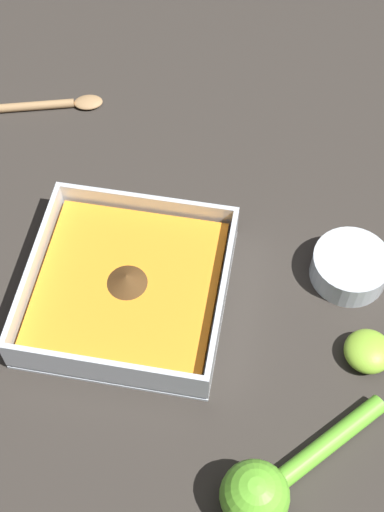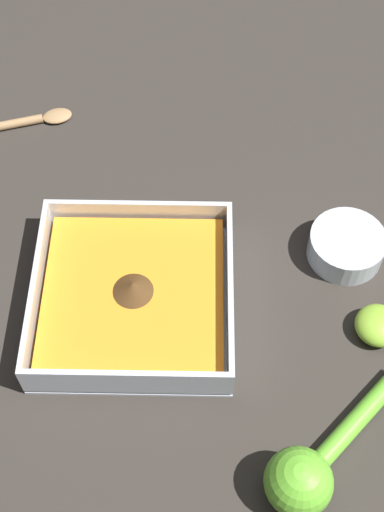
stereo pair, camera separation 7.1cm
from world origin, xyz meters
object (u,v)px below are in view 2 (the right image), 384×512
object	(u,v)px
lemon_squeezer	(309,471)
wooden_spoon	(2,126)
spice_bowl	(346,247)
lemon_half	(378,325)
square_dish	(134,297)

from	to	relation	value
lemon_squeezer	wooden_spoon	size ratio (longest dim) A/B	0.76
spice_bowl	lemon_half	world-z (taller)	spice_bowl
lemon_half	wooden_spoon	bearing A→B (deg)	57.42
lemon_half	wooden_spoon	xyz separation A→B (m)	(0.30, 0.47, -0.01)
spice_bowl	lemon_squeezer	xyz separation A→B (m)	(-0.27, 0.07, 0.01)
square_dish	lemon_squeezer	world-z (taller)	lemon_squeezer
square_dish	spice_bowl	size ratio (longest dim) A/B	2.46
lemon_squeezer	wooden_spoon	bearing A→B (deg)	-97.27
spice_bowl	wooden_spoon	size ratio (longest dim) A/B	0.42
lemon_half	square_dish	bearing A→B (deg)	83.88
square_dish	wooden_spoon	world-z (taller)	square_dish
lemon_squeezer	lemon_half	bearing A→B (deg)	-164.97
square_dish	spice_bowl	xyz separation A→B (m)	(0.07, -0.25, -0.00)
spice_bowl	lemon_squeezer	size ratio (longest dim) A/B	0.55
spice_bowl	wooden_spoon	xyz separation A→B (m)	(0.20, 0.45, -0.01)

